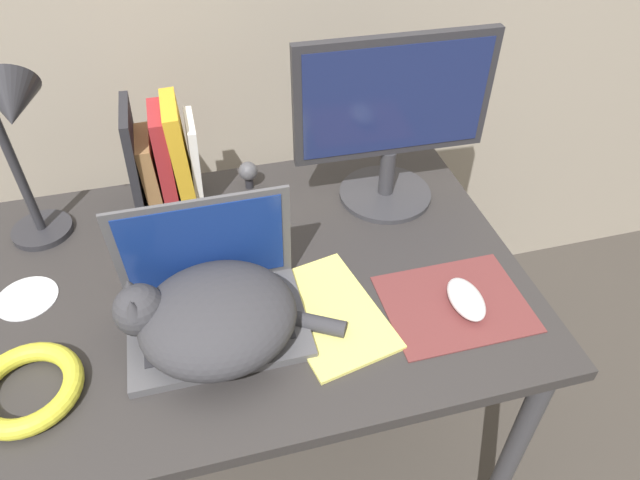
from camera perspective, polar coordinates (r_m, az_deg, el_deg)
desk at (r=1.25m, az=-6.54°, el=-6.04°), size 1.11×0.78×0.73m
laptop at (r=1.09m, az=-10.57°, el=-6.05°), size 0.33×0.23×0.24m
cat at (r=1.04m, az=-10.67°, el=-7.54°), size 0.41×0.28×0.14m
external_monitor at (r=1.28m, az=7.24°, el=11.95°), size 0.44×0.22×0.40m
mousepad at (r=1.16m, az=13.31°, el=-6.20°), size 0.28×0.22×0.00m
computer_mouse at (r=1.14m, az=14.40°, el=-5.74°), size 0.06×0.11×0.04m
book_row at (r=1.34m, az=-15.28°, el=7.57°), size 0.16×0.16×0.26m
desk_lamp at (r=1.25m, az=-28.03°, el=9.38°), size 0.17×0.17×0.41m
cable_coil at (r=1.11m, az=-27.28°, el=-13.06°), size 0.19×0.19×0.03m
notepad at (r=1.11m, az=1.01°, el=-7.25°), size 0.23×0.30×0.01m
webcam at (r=1.40m, az=-7.19°, el=6.75°), size 0.05×0.05×0.07m
cd_disc at (r=1.28m, az=-27.27°, el=-5.20°), size 0.12×0.12×0.00m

